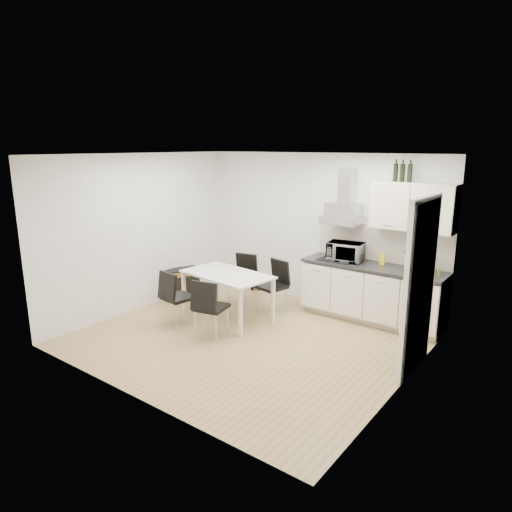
{
  "coord_description": "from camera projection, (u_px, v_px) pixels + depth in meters",
  "views": [
    {
      "loc": [
        3.79,
        -4.83,
        2.73
      ],
      "look_at": [
        -0.21,
        0.49,
        1.1
      ],
      "focal_mm": 32.0,
      "sensor_mm": 36.0,
      "label": 1
    }
  ],
  "objects": [
    {
      "name": "chair_near_left",
      "position": [
        179.0,
        298.0,
        6.99
      ],
      "size": [
        0.5,
        0.55,
        0.88
      ],
      "primitive_type": null,
      "rotation": [
        0.0,
        0.0,
        -0.13
      ],
      "color": "black",
      "rests_on": "ground"
    },
    {
      "name": "chair_near_right",
      "position": [
        211.0,
        308.0,
        6.57
      ],
      "size": [
        0.54,
        0.58,
        0.88
      ],
      "primitive_type": null,
      "rotation": [
        0.0,
        0.0,
        0.21
      ],
      "color": "black",
      "rests_on": "ground"
    },
    {
      "name": "doorway",
      "position": [
        419.0,
        288.0,
        5.5
      ],
      "size": [
        0.08,
        1.04,
        2.1
      ],
      "primitive_type": "cube",
      "color": "white",
      "rests_on": "ground"
    },
    {
      "name": "chair_far_right",
      "position": [
        271.0,
        287.0,
        7.52
      ],
      "size": [
        0.54,
        0.58,
        0.88
      ],
      "primitive_type": null,
      "rotation": [
        0.0,
        0.0,
        2.93
      ],
      "color": "black",
      "rests_on": "ground"
    },
    {
      "name": "ground",
      "position": [
        247.0,
        338.0,
        6.61
      ],
      "size": [
        4.5,
        4.5,
        0.0
      ],
      "primitive_type": "plane",
      "color": "tan",
      "rests_on": "ground"
    },
    {
      "name": "kitchenette",
      "position": [
        376.0,
        271.0,
        7.06
      ],
      "size": [
        2.22,
        0.64,
        2.52
      ],
      "color": "beige",
      "rests_on": "ground"
    },
    {
      "name": "chair_far_left",
      "position": [
        242.0,
        280.0,
        7.9
      ],
      "size": [
        0.52,
        0.57,
        0.88
      ],
      "primitive_type": null,
      "rotation": [
        0.0,
        0.0,
        3.32
      ],
      "color": "black",
      "rests_on": "ground"
    },
    {
      "name": "wall_right",
      "position": [
        409.0,
        279.0,
        4.99
      ],
      "size": [
        0.1,
        4.0,
        2.6
      ],
      "primitive_type": "cube",
      "color": "white",
      "rests_on": "ground"
    },
    {
      "name": "ceiling",
      "position": [
        246.0,
        155.0,
        5.99
      ],
      "size": [
        4.5,
        4.5,
        0.0
      ],
      "primitive_type": "plane",
      "color": "white",
      "rests_on": "wall_back"
    },
    {
      "name": "dining_table",
      "position": [
        227.0,
        278.0,
        7.21
      ],
      "size": [
        1.51,
        0.97,
        0.75
      ],
      "rotation": [
        0.0,
        0.0,
        -0.12
      ],
      "color": "white",
      "rests_on": "ground"
    },
    {
      "name": "floor_speaker",
      "position": [
        256.0,
        283.0,
        8.79
      ],
      "size": [
        0.21,
        0.2,
        0.27
      ],
      "primitive_type": "cube",
      "rotation": [
        0.0,
        0.0,
        0.42
      ],
      "color": "black",
      "rests_on": "ground"
    },
    {
      "name": "wall_back",
      "position": [
        318.0,
        230.0,
        7.85
      ],
      "size": [
        4.5,
        0.1,
        2.6
      ],
      "primitive_type": "cube",
      "color": "white",
      "rests_on": "ground"
    },
    {
      "name": "wall_left",
      "position": [
        141.0,
        233.0,
        7.61
      ],
      "size": [
        0.1,
        4.0,
        2.6
      ],
      "primitive_type": "cube",
      "color": "white",
      "rests_on": "ground"
    },
    {
      "name": "wall_front",
      "position": [
        129.0,
        286.0,
        4.75
      ],
      "size": [
        4.5,
        0.1,
        2.6
      ],
      "primitive_type": "cube",
      "color": "white",
      "rests_on": "ground"
    },
    {
      "name": "guitar_amp",
      "position": [
        181.0,
        283.0,
        8.31
      ],
      "size": [
        0.49,
        0.7,
        0.54
      ],
      "rotation": [
        0.0,
        0.0,
        -0.36
      ],
      "color": "black",
      "rests_on": "ground"
    }
  ]
}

